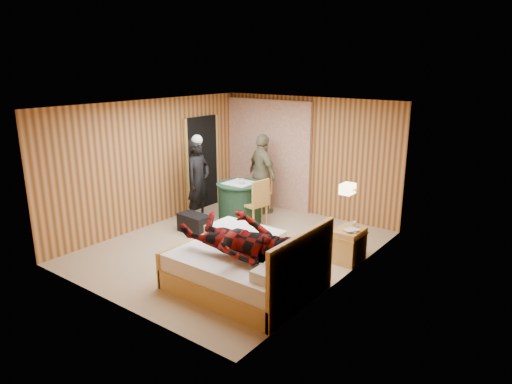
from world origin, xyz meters
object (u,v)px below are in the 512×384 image
Objects in this scene: round_table at (240,202)px; man_at_table at (262,174)px; woman_standing at (198,181)px; duffel_bag at (194,223)px; wall_lamp at (348,189)px; bed at (247,268)px; chair_near at (257,200)px; nightstand at (349,244)px; chair_far at (261,189)px; man_on_bed at (238,230)px.

man_at_table is (-0.00, 0.79, 0.44)m from round_table.
duffel_bag is at bearing -150.72° from woman_standing.
wall_lamp reaches higher than bed.
woman_standing is at bearing -63.38° from chair_near.
wall_lamp reaches higher than nightstand.
man_at_table is at bearing 76.18° from chair_far.
chair_near is at bearing 170.80° from nightstand.
man_on_bed reaches higher than chair_far.
man_at_table reaches higher than duffel_bag.
man_on_bed reaches higher than duffel_bag.
nightstand is at bearing -94.99° from woman_standing.
chair_near is 1.56× the size of duffel_bag.
nightstand is (-0.04, 0.25, -1.01)m from wall_lamp.
duffel_bag is at bearing -32.34° from chair_near.
chair_far is 0.53× the size of man_on_bed.
chair_near is (0.50, -0.81, 0.04)m from chair_far.
duffel_bag is 0.37× the size of man_at_table.
chair_near is at bearing 164.87° from wall_lamp.
wall_lamp is 3.23m from duffel_bag.
chair_far reaches higher than duffel_bag.
man_on_bed is at bearing -28.14° from duffel_bag.
duffel_bag is 2.75m from man_on_bed.
woman_standing is at bearing 85.07° from man_at_table.
wall_lamp is at bearing 65.88° from man_on_bed.
nightstand is 0.62× the size of chair_far.
man_on_bed reaches higher than bed.
chair_near is 2.75m from man_on_bed.
nightstand is 2.21m from man_on_bed.
man_at_table is (-2.65, 1.21, 0.57)m from nightstand.
woman_standing reaches higher than round_table.
round_table is 1.48× the size of duffel_bag.
man_on_bed is (2.62, -1.93, 0.11)m from woman_standing.
bed reaches higher than duffel_bag.
chair_near is at bearing 143.78° from man_at_table.
bed is at bearing 42.33° from chair_near.
nightstand is 0.33× the size of man_on_bed.
woman_standing reaches higher than bed.
nightstand is 2.21m from chair_near.
man_at_table is 3.72m from man_on_bed.
woman_standing is (-0.70, -0.46, 0.44)m from round_table.
wall_lamp is at bearing -99.15° from woman_standing.
chair_near is 0.56× the size of man_on_bed.
chair_far is 1.46× the size of duffel_bag.
chair_far is at bearing 123.17° from bed.
chair_near is 1.03m from man_at_table.
round_table is 0.95× the size of chair_near.
nightstand is at bearing 14.84° from duffel_bag.
man_on_bed is at bearing -83.71° from bed.
bed is at bearing -129.02° from woman_standing.
chair_near reaches higher than round_table.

